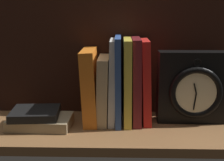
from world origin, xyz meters
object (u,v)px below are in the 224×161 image
at_px(book_white_catcher, 113,81).
at_px(book_maroon_dawkins, 136,81).
at_px(book_yellow_seinlanguage, 127,81).
at_px(framed_clock, 194,88).
at_px(book_blue_modern, 120,80).
at_px(book_stack_side, 39,119).
at_px(book_tan_shortstories, 103,89).
at_px(book_red_requiem, 145,81).
at_px(book_orange_pandolfini, 90,86).

xyz_separation_m(book_white_catcher, book_maroon_dawkins, (0.07, 0.00, 0.00)).
xyz_separation_m(book_yellow_seinlanguage, framed_clock, (0.19, -0.00, -0.02)).
height_order(book_blue_modern, book_stack_side, book_blue_modern).
distance_m(book_tan_shortstories, book_white_catcher, 0.04).
bearing_deg(book_stack_side, book_red_requiem, 10.35).
bearing_deg(book_white_catcher, book_tan_shortstories, 180.00).
height_order(book_red_requiem, book_stack_side, book_red_requiem).
xyz_separation_m(framed_clock, book_stack_side, (-0.45, -0.05, -0.08)).
relative_size(book_maroon_dawkins, book_red_requiem, 1.02).
relative_size(book_tan_shortstories, book_white_catcher, 0.79).
bearing_deg(book_yellow_seinlanguage, book_blue_modern, 180.00).
bearing_deg(book_orange_pandolfini, book_white_catcher, 0.00).
bearing_deg(book_tan_shortstories, book_stack_side, -162.92).
height_order(book_yellow_seinlanguage, book_red_requiem, book_yellow_seinlanguage).
xyz_separation_m(book_red_requiem, framed_clock, (0.14, -0.00, -0.02)).
relative_size(book_white_catcher, book_maroon_dawkins, 0.98).
bearing_deg(book_maroon_dawkins, book_orange_pandolfini, 180.00).
xyz_separation_m(book_blue_modern, book_stack_side, (-0.23, -0.06, -0.10)).
height_order(book_orange_pandolfini, book_stack_side, book_orange_pandolfini).
height_order(book_tan_shortstories, book_stack_side, book_tan_shortstories).
distance_m(book_red_requiem, framed_clock, 0.14).
distance_m(book_maroon_dawkins, book_red_requiem, 0.03).
xyz_separation_m(book_tan_shortstories, book_blue_modern, (0.05, 0.00, 0.03)).
height_order(book_blue_modern, book_red_requiem, book_blue_modern).
height_order(book_yellow_seinlanguage, framed_clock, book_yellow_seinlanguage).
bearing_deg(book_blue_modern, book_white_catcher, 180.00).
relative_size(book_blue_modern, framed_clock, 1.20).
distance_m(book_tan_shortstories, book_red_requiem, 0.13).
distance_m(book_yellow_seinlanguage, book_red_requiem, 0.05).
distance_m(book_blue_modern, book_stack_side, 0.26).
relative_size(book_tan_shortstories, book_maroon_dawkins, 0.78).
xyz_separation_m(book_orange_pandolfini, book_tan_shortstories, (0.04, 0.00, -0.01)).
height_order(book_orange_pandolfini, book_maroon_dawkins, book_maroon_dawkins).
relative_size(book_yellow_seinlanguage, book_stack_side, 1.39).
height_order(book_tan_shortstories, book_white_catcher, book_white_catcher).
height_order(book_tan_shortstories, book_red_requiem, book_red_requiem).
height_order(book_yellow_seinlanguage, book_stack_side, book_yellow_seinlanguage).
height_order(book_tan_shortstories, book_maroon_dawkins, book_maroon_dawkins).
xyz_separation_m(book_red_requiem, book_stack_side, (-0.31, -0.06, -0.10)).
xyz_separation_m(book_orange_pandolfini, book_red_requiem, (0.16, 0.00, 0.01)).
relative_size(book_orange_pandolfini, book_white_catcher, 0.88).
relative_size(book_orange_pandolfini, book_tan_shortstories, 1.11).
distance_m(book_orange_pandolfini, book_maroon_dawkins, 0.14).
distance_m(book_white_catcher, framed_clock, 0.24).
bearing_deg(book_maroon_dawkins, book_yellow_seinlanguage, 180.00).
distance_m(book_tan_shortstories, book_stack_side, 0.20).
distance_m(book_blue_modern, book_maroon_dawkins, 0.05).
bearing_deg(book_stack_side, book_yellow_seinlanguage, 12.44).
distance_m(book_maroon_dawkins, book_stack_side, 0.30).
height_order(book_maroon_dawkins, book_stack_side, book_maroon_dawkins).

